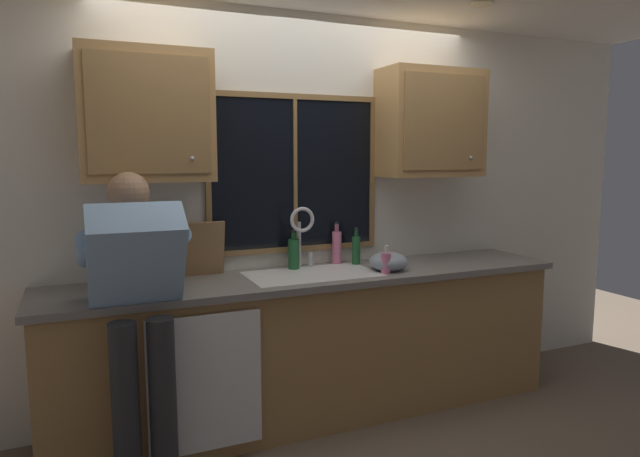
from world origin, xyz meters
name	(u,v)px	position (x,y,z in m)	size (l,w,h in m)	color
back_wall	(295,211)	(0.00, 0.06, 1.27)	(5.58, 0.12, 2.55)	silver
ceiling_downlight_right	(482,4)	(0.95, -0.60, 2.54)	(0.14, 0.14, 0.01)	#FFEAB2
window_glass	(295,174)	(-0.03, -0.01, 1.52)	(1.10, 0.02, 0.95)	black
window_frame_top	(295,96)	(-0.03, -0.02, 2.02)	(1.17, 0.02, 0.04)	olive
window_frame_bottom	(296,249)	(-0.03, -0.02, 1.03)	(1.17, 0.02, 0.04)	olive
window_frame_left	(208,175)	(-0.59, -0.02, 1.52)	(0.04, 0.02, 0.95)	olive
window_frame_right	(372,173)	(0.54, -0.02, 1.52)	(0.04, 0.02, 0.95)	olive
window_mullion_center	(295,174)	(-0.03, -0.02, 1.52)	(0.02, 0.02, 0.95)	olive
lower_cabinet_run	(316,348)	(0.00, -0.29, 0.44)	(3.18, 0.58, 0.88)	#A07744
countertop	(317,277)	(0.00, -0.31, 0.90)	(3.24, 0.62, 0.04)	slate
dishwasher_front	(206,384)	(-0.76, -0.61, 0.46)	(0.60, 0.02, 0.74)	white
upper_cabinet_left	(146,116)	(-0.96, -0.17, 1.86)	(0.71, 0.36, 0.72)	#B2844C
upper_cabinet_right	(431,123)	(0.91, -0.17, 1.86)	(0.71, 0.36, 0.72)	#B2844C
sink	(312,289)	(-0.03, -0.30, 0.82)	(0.80, 0.46, 0.21)	silver
faucet	(302,230)	(-0.02, -0.12, 1.17)	(0.18, 0.09, 0.40)	silver
person_standing	(137,296)	(-1.09, -0.62, 0.96)	(0.53, 0.69, 1.56)	#262628
knife_block	(171,263)	(-0.86, -0.16, 1.03)	(0.12, 0.18, 0.32)	olive
cutting_board	(204,249)	(-0.65, -0.09, 1.09)	(0.25, 0.02, 0.34)	#997047
mixing_bowl	(388,261)	(0.46, -0.39, 0.98)	(0.25, 0.25, 0.12)	#8C99A8
soap_dispenser	(386,262)	(0.40, -0.46, 0.99)	(0.06, 0.07, 0.18)	pink
bottle_green_glass	(294,253)	(-0.08, -0.11, 1.02)	(0.07, 0.07, 0.25)	#1E592D
bottle_tall_clear	(356,249)	(0.36, -0.13, 1.02)	(0.06, 0.06, 0.25)	#1E592D
bottle_amber_small	(337,247)	(0.25, -0.06, 1.04)	(0.06, 0.06, 0.28)	pink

